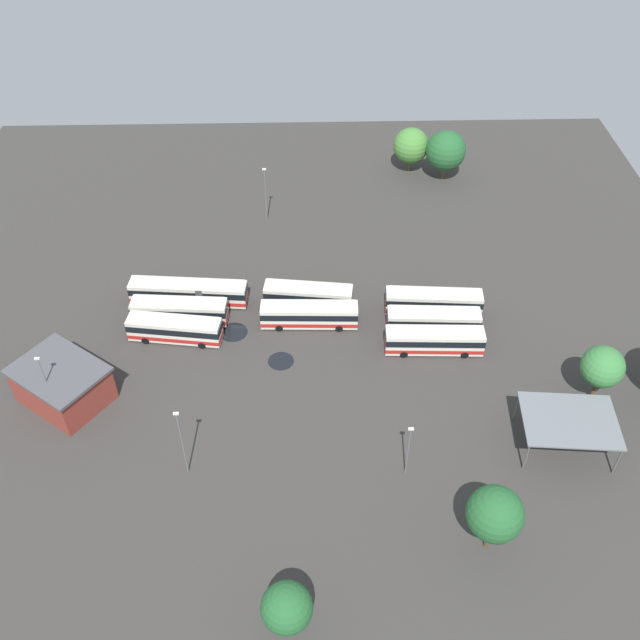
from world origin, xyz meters
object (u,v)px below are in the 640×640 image
Objects in this scene: bus_row1_slot0 at (308,296)px; tree_northwest at (446,151)px; lamp_post_mid_lot at (408,449)px; lamp_post_far_corner at (266,193)px; bus_row2_slot2 at (175,329)px; tree_north_edge at (287,608)px; maintenance_shelter at (570,421)px; bus_row2_slot0 at (189,292)px; lamp_post_by_building at (182,441)px; lamp_post_near_entrance at (46,383)px; bus_row2_slot1 at (180,311)px; depot_building at (62,384)px; bus_row0_slot2 at (434,340)px; tree_south_edge at (411,146)px; tree_west_edge at (602,367)px; tree_northeast at (495,514)px; bus_row0_slot1 at (433,321)px; bus_row0_slot0 at (433,302)px.

tree_northwest is at bearing -125.81° from bus_row1_slot0.
lamp_post_far_corner reaches higher than lamp_post_mid_lot.
tree_north_edge reaches higher than bus_row2_slot2.
bus_row2_slot0 is at bearing -30.05° from maintenance_shelter.
lamp_post_by_building is 1.11× the size of lamp_post_near_entrance.
bus_row2_slot1 is 17.64m from depot_building.
lamp_post_by_building is 20.35m from tree_north_edge.
depot_building reaches higher than bus_row0_slot2.
lamp_post_far_corner is at bearing -121.79° from depot_building.
lamp_post_mid_lot reaches higher than bus_row2_slot0.
tree_south_edge is (-7.79, -61.82, 0.55)m from lamp_post_mid_lot.
tree_northwest reaches higher than lamp_post_mid_lot.
bus_row1_slot0 is at bearing -29.98° from bus_row0_slot2.
lamp_post_near_entrance is at bearing 43.02° from bus_row2_slot2.
tree_west_edge is at bearing -168.98° from lamp_post_by_building.
bus_row2_slot2 is (0.20, 3.47, -0.00)m from bus_row2_slot1.
lamp_post_by_building is at bearing -17.53° from tree_northeast.
maintenance_shelter is 1.34× the size of tree_west_edge.
bus_row0_slot1 is at bearing 79.18° from tree_northwest.
bus_row0_slot1 is 0.94× the size of depot_building.
tree_northeast is at bearing 112.11° from lamp_post_far_corner.
tree_northeast is at bearing 115.04° from bus_row1_slot0.
tree_south_edge is at bearing -132.81° from bus_row2_slot1.
tree_west_edge reaches higher than bus_row0_slot2.
depot_building reaches higher than bus_row2_slot1.
tree_west_edge is (-16.01, -18.40, -0.10)m from tree_northeast.
maintenance_shelter is (-11.62, 18.60, 2.32)m from bus_row0_slot1.
bus_row1_slot0 is 1.56× the size of tree_south_edge.
lamp_post_near_entrance is (45.16, 12.16, 2.96)m from bus_row0_slot1.
tree_northwest is (-39.95, -37.91, 3.42)m from bus_row2_slot2.
bus_row0_slot0 is 31.74m from lamp_post_far_corner.
tree_south_edge is (-23.79, -14.15, -0.21)m from lamp_post_far_corner.
tree_northwest is at bearing -139.09° from bus_row2_slot1.
bus_row0_slot0 is 1.61× the size of tree_west_edge.
tree_south_edge is (-33.60, -33.42, 2.93)m from bus_row2_slot0.
depot_building is 1.89× the size of tree_north_edge.
lamp_post_near_entrance is 1.04× the size of tree_northeast.
depot_building is (12.57, 16.84, 0.68)m from bus_row2_slot0.
lamp_post_mid_lot is (-26.81, 21.22, 2.39)m from bus_row2_slot2.
bus_row2_slot2 is 45.16m from tree_northeast.
lamp_post_far_corner reaches higher than tree_west_edge.
tree_west_edge reaches higher than bus_row2_slot0.
lamp_post_near_entrance is (16.08, -8.89, -0.49)m from lamp_post_by_building.
maintenance_shelter is 1.28× the size of tree_northeast.
bus_row1_slot0 is 1.38× the size of lamp_post_near_entrance.
lamp_post_far_corner is at bearing -98.57° from lamp_post_by_building.
bus_row2_slot1 and bus_row2_slot2 have the same top height.
tree_south_edge is 80.79m from tree_north_edge.
bus_row2_slot0 is 38.45m from lamp_post_mid_lot.
bus_row0_slot1 is at bearing 175.08° from bus_row2_slot1.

